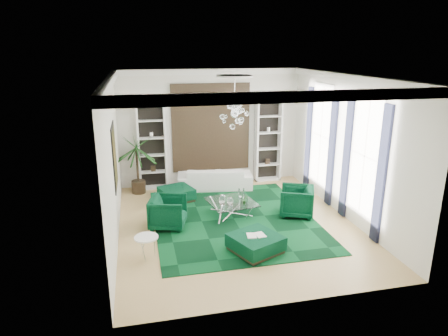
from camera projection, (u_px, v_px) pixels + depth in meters
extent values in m
cube|color=tan|center=(236.00, 224.00, 10.48)|extent=(6.00, 7.00, 0.02)
cube|color=white|center=(238.00, 75.00, 9.38)|extent=(6.00, 7.00, 0.02)
cube|color=silver|center=(211.00, 127.00, 13.21)|extent=(6.00, 0.02, 3.80)
cube|color=silver|center=(289.00, 206.00, 6.65)|extent=(6.00, 0.02, 3.80)
cube|color=silver|center=(112.00, 161.00, 9.30)|extent=(0.02, 7.00, 3.80)
cube|color=silver|center=(347.00, 147.00, 10.56)|extent=(0.02, 7.00, 3.80)
cylinder|color=white|center=(235.00, 76.00, 9.67)|extent=(0.90, 0.90, 0.05)
cube|color=black|center=(211.00, 128.00, 13.16)|extent=(2.50, 0.06, 2.80)
cube|color=black|center=(115.00, 156.00, 9.88)|extent=(0.04, 1.30, 1.60)
cube|color=white|center=(365.00, 156.00, 9.71)|extent=(0.03, 1.10, 2.90)
cube|color=black|center=(381.00, 176.00, 9.05)|extent=(0.07, 0.30, 3.25)
cube|color=black|center=(347.00, 158.00, 10.51)|extent=(0.07, 0.30, 3.25)
cube|color=white|center=(321.00, 136.00, 11.96)|extent=(0.03, 1.10, 2.90)
cube|color=black|center=(332.00, 150.00, 11.29)|extent=(0.07, 0.30, 3.25)
cube|color=black|center=(309.00, 138.00, 12.75)|extent=(0.07, 0.30, 3.25)
cube|color=black|center=(234.00, 219.00, 10.76)|extent=(4.20, 5.00, 0.02)
imported|color=silver|center=(215.00, 178.00, 13.04)|extent=(2.50, 1.27, 0.70)
imported|color=black|center=(168.00, 212.00, 10.18)|extent=(1.10, 1.08, 0.81)
imported|color=black|center=(297.00, 201.00, 10.91)|extent=(1.17, 1.16, 0.81)
cube|color=black|center=(177.00, 194.00, 12.00)|extent=(1.14, 1.14, 0.40)
cube|color=black|center=(256.00, 244.00, 8.98)|extent=(1.32, 1.32, 0.40)
cube|color=white|center=(256.00, 235.00, 8.92)|extent=(0.42, 0.28, 0.03)
cylinder|color=white|center=(147.00, 248.00, 8.70)|extent=(0.55, 0.55, 0.50)
imported|color=#194517|center=(245.00, 200.00, 10.67)|extent=(0.15, 0.13, 0.24)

